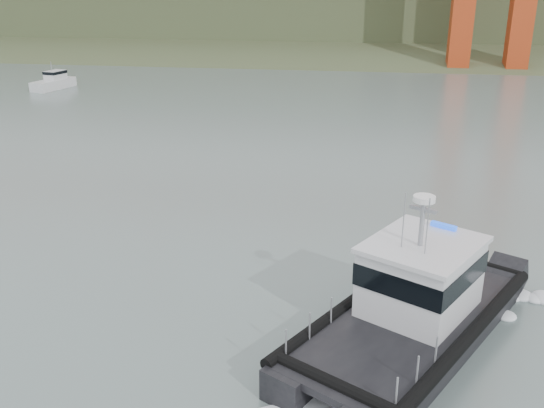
{
  "coord_description": "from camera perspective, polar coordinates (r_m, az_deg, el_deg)",
  "views": [
    {
      "loc": [
        5.66,
        -17.43,
        12.66
      ],
      "look_at": [
        1.32,
        9.57,
        2.4
      ],
      "focal_mm": 40.0,
      "sensor_mm": 36.0,
      "label": 1
    }
  ],
  "objects": [
    {
      "name": "motorboat",
      "position": [
        79.05,
        -19.83,
        10.77
      ],
      "size": [
        3.28,
        6.31,
        3.31
      ],
      "rotation": [
        0.0,
        0.0,
        -0.22
      ],
      "color": "silver",
      "rests_on": "ground"
    },
    {
      "name": "patrol_boat",
      "position": [
        22.99,
        13.21,
        -9.17
      ],
      "size": [
        9.77,
        12.66,
        5.86
      ],
      "rotation": [
        0.0,
        0.0,
        -0.52
      ],
      "color": "black",
      "rests_on": "ground"
    },
    {
      "name": "ground",
      "position": [
        22.27,
        -7.51,
        -14.28
      ],
      "size": [
        400.0,
        400.0,
        0.0
      ],
      "primitive_type": "plane",
      "color": "slate",
      "rests_on": "ground"
    },
    {
      "name": "headlands",
      "position": [
        143.15,
        7.22,
        18.17
      ],
      "size": [
        500.0,
        105.36,
        27.12
      ],
      "color": "#374B2A",
      "rests_on": "ground"
    }
  ]
}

